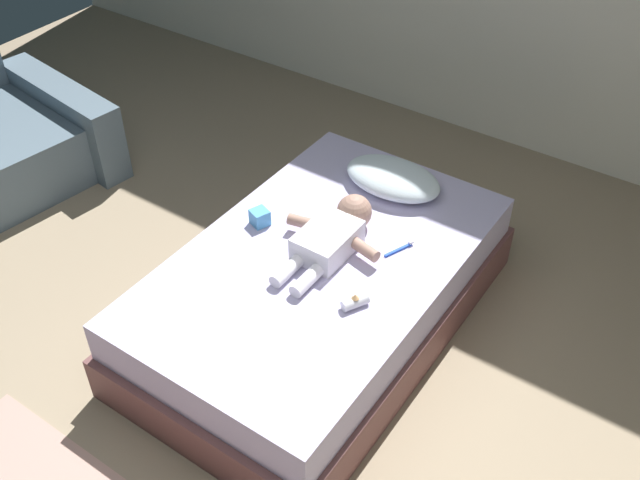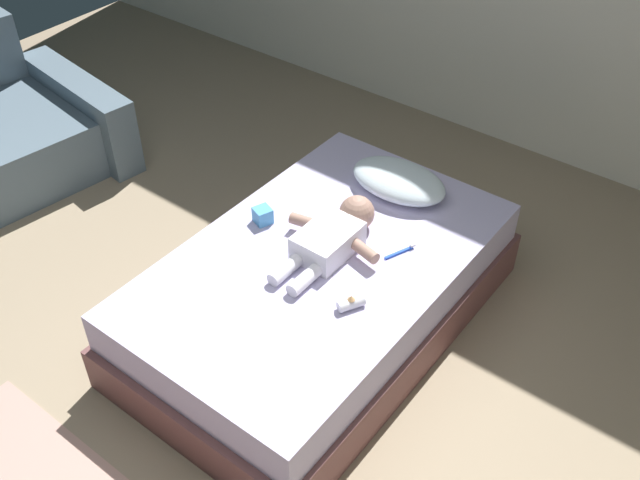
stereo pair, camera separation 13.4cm
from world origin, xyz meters
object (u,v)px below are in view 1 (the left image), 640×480
bed (320,292)px  toothbrush (400,249)px  baby (334,234)px  pillow (393,178)px  baby_bottle (355,302)px  toy_block (260,217)px

bed → toothbrush: toothbrush is taller
bed → toothbrush: 0.45m
baby → pillow: bearing=90.1°
baby → toothbrush: 0.32m
baby → bed: bearing=-94.4°
bed → baby: 0.32m
pillow → baby: (0.00, -0.55, 0.00)m
baby → baby_bottle: 0.41m
toy_block → baby_bottle: bearing=-17.3°
toothbrush → toy_block: bearing=-161.8°
bed → toothbrush: size_ratio=12.02×
toothbrush → baby_bottle: 0.43m
pillow → toothbrush: (0.28, -0.40, -0.06)m
bed → pillow: pillow is taller
pillow → baby: 0.55m
pillow → baby_bottle: size_ratio=4.02×
bed → pillow: 0.72m
toy_block → baby_bottle: size_ratio=0.79×
bed → toy_block: size_ratio=18.77×
pillow → toy_block: pillow is taller
baby → toy_block: bearing=-169.9°
baby_bottle → pillow: bearing=109.8°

